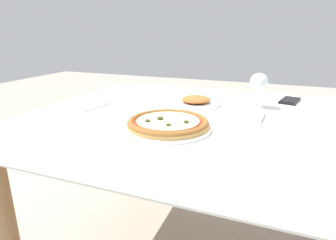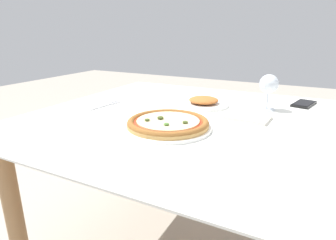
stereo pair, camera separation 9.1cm
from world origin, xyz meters
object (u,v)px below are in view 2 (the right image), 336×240
at_px(fork, 106,105).
at_px(wine_glass_far_left, 269,85).
at_px(side_plate, 204,102).
at_px(cell_phone, 304,104).
at_px(pizza_plate, 168,124).
at_px(dining_table, 204,138).

xyz_separation_m(fork, wine_glass_far_left, (0.62, 0.25, 0.10)).
height_order(fork, wine_glass_far_left, wine_glass_far_left).
xyz_separation_m(wine_glass_far_left, side_plate, (-0.25, -0.05, -0.09)).
bearing_deg(side_plate, fork, -151.75).
relative_size(wine_glass_far_left, cell_phone, 0.92).
relative_size(cell_phone, side_plate, 0.72).
relative_size(pizza_plate, fork, 1.69).
bearing_deg(fork, side_plate, 28.25).
bearing_deg(cell_phone, pizza_plate, -124.99).
relative_size(fork, side_plate, 0.79).
distance_m(fork, side_plate, 0.42).
height_order(wine_glass_far_left, cell_phone, wine_glass_far_left).
bearing_deg(dining_table, cell_phone, 51.22).
xyz_separation_m(dining_table, cell_phone, (0.31, 0.39, 0.08)).
distance_m(fork, cell_phone, 0.86).
bearing_deg(dining_table, wine_glass_far_left, 52.67).
relative_size(fork, cell_phone, 1.09).
xyz_separation_m(pizza_plate, fork, (-0.37, 0.14, -0.01)).
xyz_separation_m(dining_table, fork, (-0.44, -0.02, 0.08)).
bearing_deg(fork, wine_glass_far_left, 22.07).
bearing_deg(pizza_plate, side_plate, 90.40).
bearing_deg(dining_table, side_plate, 111.99).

